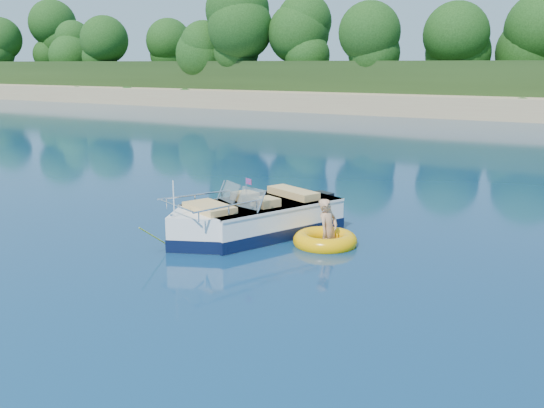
% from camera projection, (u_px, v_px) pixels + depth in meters
% --- Properties ---
extents(ground, '(160.00, 160.00, 0.00)m').
position_uv_depth(ground, '(238.00, 276.00, 11.08)').
color(ground, '#091F41').
rests_on(ground, ground).
extents(treeline, '(150.00, 7.12, 8.19)m').
position_uv_depth(treeline, '(540.00, 39.00, 44.49)').
color(treeline, black).
rests_on(treeline, ground).
extents(motorboat, '(3.02, 4.79, 1.69)m').
position_uv_depth(motorboat, '(251.00, 221.00, 13.63)').
color(motorboat, white).
rests_on(motorboat, ground).
extents(tow_tube, '(1.82, 1.82, 0.37)m').
position_uv_depth(tow_tube, '(325.00, 240.00, 12.97)').
color(tow_tube, '#FFAC02').
rests_on(tow_tube, ground).
extents(boy, '(0.45, 0.83, 1.57)m').
position_uv_depth(boy, '(328.00, 244.00, 13.04)').
color(boy, tan).
rests_on(boy, ground).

